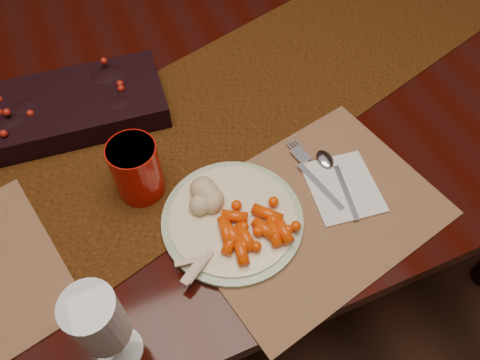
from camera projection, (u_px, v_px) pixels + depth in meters
name	position (u px, v px, depth m)	size (l,w,h in m)	color
floor	(205.00, 258.00, 1.57)	(5.00, 5.00, 0.00)	black
dining_table	(196.00, 199.00, 1.26)	(1.80, 1.00, 0.75)	black
table_runner	(216.00, 116.00, 0.92)	(1.74, 0.36, 0.00)	#412512
centerpiece	(74.00, 103.00, 0.89)	(0.34, 0.17, 0.07)	black
placemat_main	(312.00, 212.00, 0.80)	(0.41, 0.30, 0.00)	#915D35
dinner_plate	(232.00, 219.00, 0.78)	(0.24, 0.24, 0.01)	#F4E9BC
baby_carrots	(252.00, 226.00, 0.75)	(0.11, 0.09, 0.02)	#EC3E03
mashed_potatoes	(211.00, 194.00, 0.77)	(0.08, 0.07, 0.04)	beige
turkey_shreds	(191.00, 263.00, 0.72)	(0.08, 0.07, 0.02)	tan
napkin	(343.00, 187.00, 0.82)	(0.12, 0.13, 0.00)	white
fork	(315.00, 178.00, 0.83)	(0.02, 0.15, 0.00)	#BCBDC1
spoon	(339.00, 181.00, 0.82)	(0.03, 0.14, 0.00)	white
red_cup	(137.00, 169.00, 0.78)	(0.08, 0.08, 0.11)	#A30E07
wine_glass	(106.00, 331.00, 0.59)	(0.07, 0.07, 0.19)	silver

